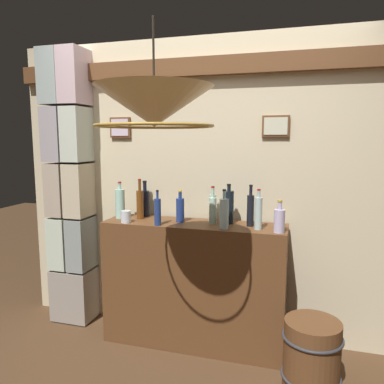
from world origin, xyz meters
The scene contains 18 objects.
panelled_rear_partition centered at (0.00, 1.10, 1.28)m, with size 3.24×0.15×2.43m.
stone_pillar centered at (-1.16, 0.96, 1.20)m, with size 0.37×0.33×2.37m.
bar_shelf_unit centered at (0.00, 0.83, 0.49)m, with size 1.42×0.38×0.99m, color brown.
liquor_bottle_whiskey centered at (0.14, 0.85, 1.10)m, with size 0.06×0.06×0.29m.
liquor_bottle_sherry centered at (-0.63, 0.85, 1.11)m, with size 0.08×0.08×0.30m.
liquor_bottle_port centered at (0.50, 0.77, 1.11)m, with size 0.05×0.05×0.29m.
liquor_bottle_brandy centered at (-0.46, 0.86, 1.11)m, with size 0.06×0.06×0.33m.
liquor_bottle_bourbon centered at (-0.11, 0.84, 1.09)m, with size 0.06×0.06×0.25m.
liquor_bottle_tequila centered at (0.26, 0.90, 1.12)m, with size 0.08×0.08×0.31m.
liquor_bottle_gin centered at (-0.47, 0.97, 1.10)m, with size 0.08×0.08×0.30m.
liquor_bottle_scotch centered at (0.43, 0.86, 1.11)m, with size 0.05×0.05×0.31m.
liquor_bottle_rum centered at (0.12, 0.95, 1.10)m, with size 0.05×0.05×0.27m.
liquor_bottle_mezcal centered at (0.65, 0.72, 1.08)m, with size 0.08×0.08×0.23m.
liquor_bottle_rye centered at (-0.24, 0.69, 1.09)m, with size 0.05×0.05×0.27m.
liquor_bottle_vodka centered at (0.26, 0.72, 1.10)m, with size 0.07×0.07×0.29m.
glass_tumbler_rocks centered at (-0.51, 0.71, 1.03)m, with size 0.08×0.08×0.09m.
pendant_lamp centered at (0.02, -0.01, 1.80)m, with size 0.63×0.63×0.56m.
wooden_barrel centered at (0.89, 0.49, 0.24)m, with size 0.39×0.39×0.48m.
Camera 1 is at (0.78, -1.88, 1.63)m, focal length 34.95 mm.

